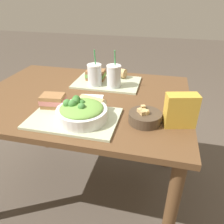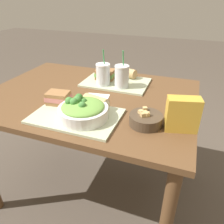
{
  "view_description": "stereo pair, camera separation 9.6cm",
  "coord_description": "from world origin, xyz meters",
  "views": [
    {
      "loc": [
        0.43,
        -1.08,
        1.31
      ],
      "look_at": [
        0.24,
        -0.27,
        0.83
      ],
      "focal_mm": 35.0,
      "sensor_mm": 36.0,
      "label": 1
    },
    {
      "loc": [
        0.53,
        -1.05,
        1.31
      ],
      "look_at": [
        0.24,
        -0.27,
        0.83
      ],
      "focal_mm": 35.0,
      "sensor_mm": 36.0,
      "label": 2
    }
  ],
  "objects": [
    {
      "name": "ground_plane",
      "position": [
        0.0,
        0.0,
        0.0
      ],
      "size": [
        12.0,
        12.0,
        0.0
      ],
      "primitive_type": "plane",
      "color": "#4C4238"
    },
    {
      "name": "dining_table",
      "position": [
        0.0,
        0.0,
        0.66
      ],
      "size": [
        1.21,
        0.9,
        0.77
      ],
      "color": "brown",
      "rests_on": "ground_plane"
    },
    {
      "name": "tray_near",
      "position": [
        0.05,
        -0.26,
        0.77
      ],
      "size": [
        0.42,
        0.28,
        0.01
      ],
      "color": "#B2BC99",
      "rests_on": "dining_table"
    },
    {
      "name": "tray_far",
      "position": [
        0.09,
        0.21,
        0.77
      ],
      "size": [
        0.42,
        0.28,
        0.01
      ],
      "color": "#B2BC99",
      "rests_on": "dining_table"
    },
    {
      "name": "salad_bowl",
      "position": [
        0.1,
        -0.27,
        0.82
      ],
      "size": [
        0.23,
        0.23,
        0.1
      ],
      "color": "white",
      "rests_on": "tray_near"
    },
    {
      "name": "soup_bowl",
      "position": [
        0.38,
        -0.21,
        0.79
      ],
      "size": [
        0.15,
        0.15,
        0.07
      ],
      "color": "#473828",
      "rests_on": "dining_table"
    },
    {
      "name": "sandwich_near",
      "position": [
        -0.09,
        -0.18,
        0.81
      ],
      "size": [
        0.13,
        0.1,
        0.06
      ],
      "rotation": [
        0.0,
        0.0,
        0.12
      ],
      "color": "olive",
      "rests_on": "tray_near"
    },
    {
      "name": "baguette_near",
      "position": [
        0.11,
        -0.16,
        0.81
      ],
      "size": [
        0.14,
        0.09,
        0.06
      ],
      "rotation": [
        0.0,
        0.0,
        1.33
      ],
      "color": "tan",
      "rests_on": "tray_near"
    },
    {
      "name": "sandwich_far",
      "position": [
        0.01,
        0.24,
        0.81
      ],
      "size": [
        0.12,
        0.09,
        0.06
      ],
      "rotation": [
        0.0,
        0.0,
        0.03
      ],
      "color": "olive",
      "rests_on": "tray_far"
    },
    {
      "name": "baguette_far",
      "position": [
        0.14,
        0.31,
        0.81
      ],
      "size": [
        0.14,
        0.1,
        0.06
      ],
      "rotation": [
        0.0,
        0.0,
        1.28
      ],
      "color": "tan",
      "rests_on": "tray_far"
    },
    {
      "name": "drink_cup_dark",
      "position": [
        0.03,
        0.14,
        0.84
      ],
      "size": [
        0.09,
        0.09,
        0.22
      ],
      "color": "silver",
      "rests_on": "tray_far"
    },
    {
      "name": "drink_cup_red",
      "position": [
        0.15,
        0.14,
        0.84
      ],
      "size": [
        0.09,
        0.09,
        0.22
      ],
      "color": "silver",
      "rests_on": "tray_far"
    },
    {
      "name": "chip_bag",
      "position": [
        0.53,
        -0.2,
        0.84
      ],
      "size": [
        0.15,
        0.1,
        0.15
      ],
      "rotation": [
        0.0,
        0.0,
        0.25
      ],
      "color": "gold",
      "rests_on": "dining_table"
    },
    {
      "name": "napkin_folded",
      "position": [
        0.06,
        -0.02,
        0.77
      ],
      "size": [
        0.14,
        0.11,
        0.0
      ],
      "color": "white",
      "rests_on": "dining_table"
    }
  ]
}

